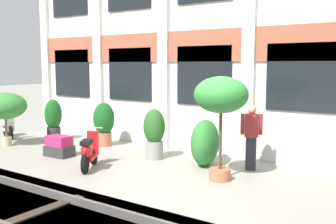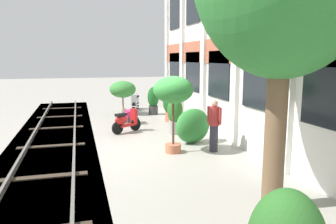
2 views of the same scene
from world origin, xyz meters
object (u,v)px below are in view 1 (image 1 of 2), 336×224
at_px(potted_plant_stone_basin, 53,119).
at_px(topiary_hedge, 205,143).
at_px(potted_plant_fluted_column, 104,121).
at_px(potted_plant_square_trough, 59,147).
at_px(potted_plant_ribbed_drum, 154,131).
at_px(scooter_second_parked, 7,125).
at_px(potted_plant_tall_urn, 221,99).
at_px(scooter_near_curb, 89,152).
at_px(resident_by_doorway, 251,135).
at_px(potted_plant_terracotta_small, 5,107).

distance_m(potted_plant_stone_basin, topiary_hedge, 5.87).
xyz_separation_m(potted_plant_fluted_column, potted_plant_square_trough, (-0.03, -1.77, -0.51)).
height_order(potted_plant_ribbed_drum, scooter_second_parked, potted_plant_ribbed_drum).
relative_size(potted_plant_tall_urn, potted_plant_stone_basin, 1.65).
bearing_deg(potted_plant_fluted_column, potted_plant_ribbed_drum, -11.68).
distance_m(potted_plant_stone_basin, scooter_near_curb, 4.22).
distance_m(scooter_near_curb, resident_by_doorway, 4.00).
bearing_deg(potted_plant_terracotta_small, resident_by_doorway, 13.32).
bearing_deg(scooter_second_parked, topiary_hedge, 27.27).
bearing_deg(potted_plant_square_trough, potted_plant_tall_urn, 6.09).
height_order(potted_plant_tall_urn, scooter_near_curb, potted_plant_tall_urn).
bearing_deg(resident_by_doorway, scooter_near_curb, -84.23).
bearing_deg(potted_plant_tall_urn, scooter_second_parked, 177.68).
distance_m(potted_plant_ribbed_drum, topiary_hedge, 1.50).
height_order(potted_plant_terracotta_small, potted_plant_square_trough, potted_plant_terracotta_small).
xyz_separation_m(potted_plant_stone_basin, potted_plant_fluted_column, (2.04, 0.32, 0.04)).
xyz_separation_m(scooter_second_parked, topiary_hedge, (7.64, 0.62, 0.15)).
bearing_deg(scooter_near_curb, potted_plant_terracotta_small, 51.44).
bearing_deg(topiary_hedge, scooter_second_parked, -175.37).
distance_m(potted_plant_terracotta_small, scooter_near_curb, 4.30).
bearing_deg(potted_plant_fluted_column, potted_plant_tall_urn, -14.85).
bearing_deg(potted_plant_tall_urn, resident_by_doorway, 80.49).
distance_m(potted_plant_terracotta_small, topiary_hedge, 6.55).
bearing_deg(potted_plant_stone_basin, topiary_hedge, 0.26).
distance_m(potted_plant_ribbed_drum, resident_by_doorway, 2.65).
distance_m(potted_plant_tall_urn, potted_plant_stone_basin, 6.94).
bearing_deg(potted_plant_square_trough, potted_plant_stone_basin, 144.22).
bearing_deg(potted_plant_tall_urn, scooter_near_curb, -161.72).
height_order(potted_plant_square_trough, topiary_hedge, topiary_hedge).
distance_m(potted_plant_square_trough, scooter_near_curb, 1.79).
relative_size(potted_plant_square_trough, scooter_second_parked, 0.62).
relative_size(potted_plant_square_trough, topiary_hedge, 0.62).
height_order(potted_plant_fluted_column, scooter_near_curb, potted_plant_fluted_column).
bearing_deg(potted_plant_terracotta_small, potted_plant_ribbed_drum, 15.03).
bearing_deg(resident_by_doorway, potted_plant_square_trough, -99.40).
bearing_deg(scooter_second_parked, potted_plant_fluted_column, 36.08).
bearing_deg(scooter_near_curb, potted_plant_ribbed_drum, -52.50).
relative_size(potted_plant_ribbed_drum, potted_plant_square_trough, 1.70).
height_order(potted_plant_tall_urn, scooter_second_parked, potted_plant_tall_urn).
height_order(potted_plant_square_trough, scooter_second_parked, scooter_second_parked).
relative_size(scooter_near_curb, resident_by_doorway, 0.76).
distance_m(potted_plant_terracotta_small, potted_plant_ribbed_drum, 5.06).
bearing_deg(scooter_second_parked, potted_plant_stone_basin, 41.14).
relative_size(potted_plant_tall_urn, potted_plant_fluted_column, 1.67).
relative_size(scooter_near_curb, scooter_second_parked, 0.93).
xyz_separation_m(potted_plant_terracotta_small, potted_plant_stone_basin, (0.47, 1.47, -0.52)).
xyz_separation_m(potted_plant_stone_basin, potted_plant_ribbed_drum, (4.39, -0.17, 0.02)).
bearing_deg(potted_plant_ribbed_drum, potted_plant_terracotta_small, -164.97).
height_order(potted_plant_fluted_column, resident_by_doorway, resident_by_doorway).
bearing_deg(potted_plant_stone_basin, scooter_second_parked, -161.49).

